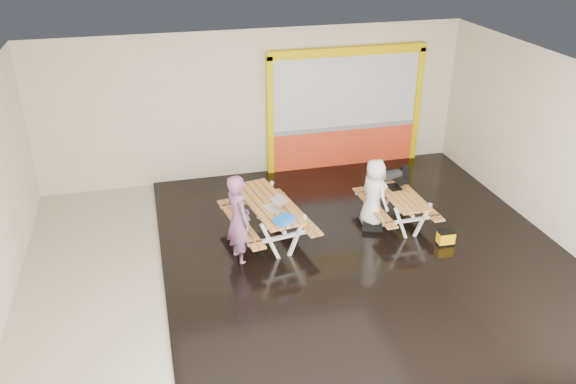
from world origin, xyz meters
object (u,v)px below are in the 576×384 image
object	(u,v)px
laptop_right	(397,185)
fluke_bag	(446,238)
person_right	(374,194)
picnic_table_left	(267,211)
picnic_table_right	(397,199)
backpack	(404,174)
toolbox	(391,175)
blue_pouch	(284,220)
person_left	(238,220)
dark_case	(372,225)
laptop_left	(275,205)

from	to	relation	value
laptop_right	fluke_bag	xyz separation A→B (m)	(0.51, -1.28, -0.59)
person_right	fluke_bag	world-z (taller)	person_right
picnic_table_left	picnic_table_right	bearing A→B (deg)	-0.09
backpack	laptop_right	bearing A→B (deg)	-126.23
picnic_table_right	laptop_right	size ratio (longest dim) A/B	4.72
picnic_table_right	toolbox	xyz separation A→B (m)	(0.10, 0.57, 0.26)
person_right	blue_pouch	world-z (taller)	person_right
picnic_table_right	backpack	world-z (taller)	backpack
picnic_table_right	person_left	world-z (taller)	person_left
person_left	person_right	bearing A→B (deg)	-96.00
picnic_table_left	person_right	world-z (taller)	person_right
person_right	dark_case	distance (m)	0.65
picnic_table_left	person_right	bearing A→B (deg)	-1.52
toolbox	laptop_right	bearing A→B (deg)	-97.18
picnic_table_left	toolbox	bearing A→B (deg)	11.31
laptop_left	dark_case	world-z (taller)	laptop_left
picnic_table_right	person_right	xyz separation A→B (m)	(-0.53, -0.05, 0.20)
picnic_table_right	blue_pouch	distance (m)	2.73
toolbox	dark_case	world-z (taller)	toolbox
laptop_left	toolbox	size ratio (longest dim) A/B	1.20
laptop_left	toolbox	world-z (taller)	laptop_left
picnic_table_right	laptop_left	bearing A→B (deg)	-174.59
person_right	fluke_bag	xyz separation A→B (m)	(1.10, -1.05, -0.58)
picnic_table_right	fluke_bag	world-z (taller)	picnic_table_right
laptop_left	toolbox	bearing A→B (deg)	16.65
blue_pouch	backpack	size ratio (longest dim) A/B	0.85
laptop_left	dark_case	distance (m)	2.18
person_right	backpack	world-z (taller)	person_right
dark_case	laptop_left	bearing A→B (deg)	-178.16
backpack	dark_case	world-z (taller)	backpack
backpack	dark_case	xyz separation A→B (m)	(-1.11, -1.01, -0.54)
laptop_left	backpack	xyz separation A→B (m)	(3.16, 1.08, -0.21)
picnic_table_left	blue_pouch	world-z (taller)	blue_pouch
laptop_left	blue_pouch	bearing A→B (deg)	-85.59
blue_pouch	backpack	bearing A→B (deg)	28.09
backpack	fluke_bag	bearing A→B (deg)	-89.05
person_right	laptop_left	distance (m)	2.10
person_right	backpack	bearing A→B (deg)	-65.97
person_right	laptop_right	size ratio (longest dim) A/B	3.76
person_left	toolbox	xyz separation A→B (m)	(3.48, 1.17, -0.05)
picnic_table_right	laptop_right	bearing A→B (deg)	73.94
picnic_table_left	person_left	size ratio (longest dim) A/B	1.29
person_right	fluke_bag	distance (m)	1.62
toolbox	fluke_bag	bearing A→B (deg)	-74.57
person_right	laptop_right	bearing A→B (deg)	-83.99
blue_pouch	fluke_bag	world-z (taller)	blue_pouch
picnic_table_right	person_right	size ratio (longest dim) A/B	1.25
blue_pouch	toolbox	world-z (taller)	toolbox
blue_pouch	backpack	world-z (taller)	blue_pouch
picnic_table_left	backpack	world-z (taller)	backpack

